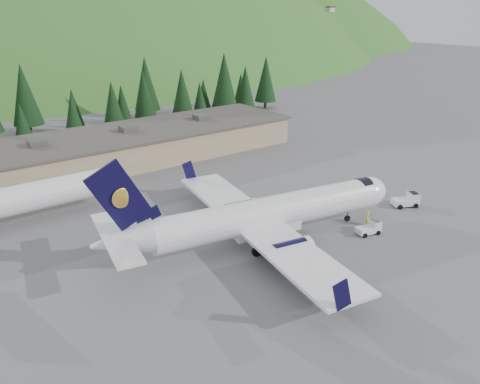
% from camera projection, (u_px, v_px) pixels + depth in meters
% --- Properties ---
extents(ground, '(600.00, 600.00, 0.00)m').
position_uv_depth(ground, '(271.00, 239.00, 54.18)').
color(ground, '#5A5A5E').
extents(airliner, '(36.59, 34.53, 12.17)m').
position_uv_depth(airliner, '(264.00, 215.00, 52.54)').
color(airliner, white).
rests_on(airliner, ground).
extents(baggage_tug_a, '(3.13, 2.28, 1.53)m').
position_uv_depth(baggage_tug_a, '(370.00, 228.00, 55.39)').
color(baggage_tug_a, silver).
rests_on(baggage_tug_a, ground).
extents(baggage_tug_b, '(3.84, 3.17, 1.83)m').
position_uv_depth(baggage_tug_b, '(407.00, 200.00, 63.00)').
color(baggage_tug_b, silver).
rests_on(baggage_tug_b, ground).
extents(terminal_building, '(71.00, 17.00, 6.10)m').
position_uv_depth(terminal_building, '(101.00, 150.00, 78.56)').
color(terminal_building, '#90845D').
rests_on(terminal_building, ground).
extents(ramp_worker, '(0.77, 0.76, 1.79)m').
position_uv_depth(ramp_worker, '(367.00, 218.00, 57.40)').
color(ramp_worker, '#FFFB24').
rests_on(ramp_worker, ground).
extents(tree_line, '(113.76, 18.15, 14.36)m').
position_uv_depth(tree_line, '(52.00, 103.00, 92.76)').
color(tree_line, black).
rests_on(tree_line, ground).
extents(hills, '(614.00, 330.00, 300.00)m').
position_uv_depth(hills, '(102.00, 209.00, 268.29)').
color(hills, '#365D21').
rests_on(hills, ground).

